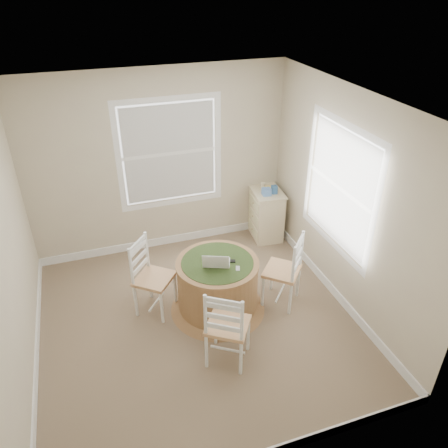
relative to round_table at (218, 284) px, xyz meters
name	(u,v)px	position (x,y,z in m)	size (l,w,h in m)	color
room	(205,219)	(-0.13, 0.01, 0.92)	(3.64, 3.64, 2.64)	#826D52
round_table	(218,284)	(0.00, 0.00, 0.00)	(1.16, 1.16, 0.70)	olive
chair_left	(154,278)	(-0.71, 0.22, 0.09)	(0.42, 0.40, 0.95)	white
chair_near	(228,325)	(-0.14, -0.79, 0.09)	(0.42, 0.40, 0.95)	white
chair_right	(282,270)	(0.78, -0.12, 0.09)	(0.42, 0.40, 0.95)	white
laptop	(216,263)	(-0.02, -0.04, 0.34)	(0.38, 0.36, 0.21)	white
mouse	(227,266)	(0.08, -0.11, 0.32)	(0.05, 0.09, 0.03)	white
phone	(238,269)	(0.18, -0.19, 0.31)	(0.04, 0.09, 0.02)	#B7BABF
keys	(233,261)	(0.17, -0.05, 0.32)	(0.06, 0.05, 0.03)	black
corner_chest	(266,214)	(1.22, 1.36, 0.01)	(0.48, 0.62, 0.77)	beige
tissue_box	(266,192)	(1.16, 1.26, 0.44)	(0.12, 0.12, 0.10)	#5987CD
box_yellow	(270,189)	(1.28, 1.38, 0.42)	(0.15, 0.10, 0.06)	#EEC554
box_blue	(274,190)	(1.29, 1.28, 0.45)	(0.08, 0.08, 0.12)	#305E92
cup_cream	(263,186)	(1.20, 1.48, 0.44)	(0.07, 0.07, 0.09)	beige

